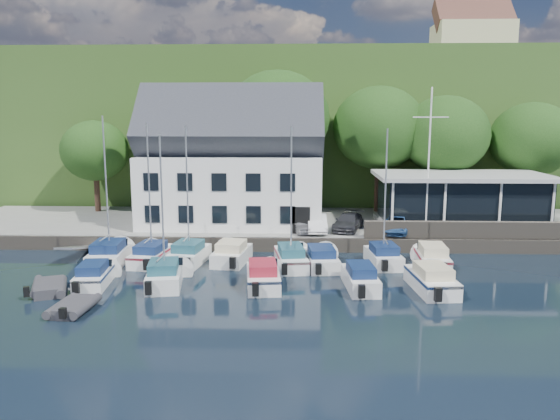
# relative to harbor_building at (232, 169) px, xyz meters

# --- Properties ---
(ground) EXTENTS (180.00, 180.00, 0.00)m
(ground) POSITION_rel_harbor_building_xyz_m (7.00, -16.50, -5.35)
(ground) COLOR black
(ground) RESTS_ON ground
(quay) EXTENTS (60.00, 13.00, 1.00)m
(quay) POSITION_rel_harbor_building_xyz_m (7.00, 1.00, -4.85)
(quay) COLOR gray
(quay) RESTS_ON ground
(quay_face) EXTENTS (60.00, 0.30, 1.00)m
(quay_face) POSITION_rel_harbor_building_xyz_m (7.00, -5.50, -4.85)
(quay_face) COLOR #5B5349
(quay_face) RESTS_ON ground
(hillside) EXTENTS (160.00, 75.00, 16.00)m
(hillside) POSITION_rel_harbor_building_xyz_m (7.00, 45.50, 2.65)
(hillside) COLOR #324F1D
(hillside) RESTS_ON ground
(field_patch) EXTENTS (50.00, 30.00, 0.30)m
(field_patch) POSITION_rel_harbor_building_xyz_m (15.00, 53.50, 10.80)
(field_patch) COLOR #516030
(field_patch) RESTS_ON hillside
(farmhouse) EXTENTS (10.40, 7.00, 8.20)m
(farmhouse) POSITION_rel_harbor_building_xyz_m (29.00, 35.50, 14.75)
(farmhouse) COLOR beige
(farmhouse) RESTS_ON hillside
(harbor_building) EXTENTS (14.40, 8.20, 8.70)m
(harbor_building) POSITION_rel_harbor_building_xyz_m (0.00, 0.00, 0.00)
(harbor_building) COLOR white
(harbor_building) RESTS_ON quay
(club_pavilion) EXTENTS (13.20, 7.20, 4.10)m
(club_pavilion) POSITION_rel_harbor_building_xyz_m (18.00, -0.50, -2.30)
(club_pavilion) COLOR black
(club_pavilion) RESTS_ON quay
(seawall) EXTENTS (18.00, 0.50, 1.20)m
(seawall) POSITION_rel_harbor_building_xyz_m (19.00, -5.10, -3.75)
(seawall) COLOR #5B5349
(seawall) RESTS_ON quay
(gangway) EXTENTS (1.20, 6.00, 1.40)m
(gangway) POSITION_rel_harbor_building_xyz_m (-9.50, -7.50, -5.35)
(gangway) COLOR silver
(gangway) RESTS_ON ground
(car_silver) EXTENTS (2.26, 3.58, 1.13)m
(car_silver) POSITION_rel_harbor_building_xyz_m (5.53, -3.47, -3.78)
(car_silver) COLOR silver
(car_silver) RESTS_ON quay
(car_white) EXTENTS (1.45, 4.01, 1.32)m
(car_white) POSITION_rel_harbor_building_xyz_m (6.69, -3.24, -3.69)
(car_white) COLOR white
(car_white) RESTS_ON quay
(car_dgrey) EXTENTS (3.00, 4.66, 1.26)m
(car_dgrey) POSITION_rel_harbor_building_xyz_m (9.09, -2.56, -3.72)
(car_dgrey) COLOR #2F2F34
(car_dgrey) RESTS_ON quay
(car_blue) EXTENTS (2.77, 4.27, 1.36)m
(car_blue) POSITION_rel_harbor_building_xyz_m (12.56, -3.49, -3.67)
(car_blue) COLOR #2B5085
(car_blue) RESTS_ON quay
(flagpole) EXTENTS (2.54, 0.20, 10.58)m
(flagpole) POSITION_rel_harbor_building_xyz_m (14.70, -3.51, 0.94)
(flagpole) COLOR white
(flagpole) RESTS_ON quay
(tree_0) EXTENTS (5.98, 5.98, 8.17)m
(tree_0) POSITION_rel_harbor_building_xyz_m (-12.92, 4.93, -0.26)
(tree_0) COLOR #163810
(tree_0) RESTS_ON quay
(tree_1) EXTENTS (7.92, 7.92, 10.82)m
(tree_1) POSITION_rel_harbor_building_xyz_m (-5.60, 6.10, 1.06)
(tree_1) COLOR #163810
(tree_1) RESTS_ON quay
(tree_2) EXTENTS (9.14, 9.14, 12.49)m
(tree_2) POSITION_rel_harbor_building_xyz_m (3.41, 4.79, 1.89)
(tree_2) COLOR #163810
(tree_2) RESTS_ON quay
(tree_3) EXTENTS (8.18, 8.18, 11.18)m
(tree_3) POSITION_rel_harbor_building_xyz_m (12.39, 5.79, 1.24)
(tree_3) COLOR #163810
(tree_3) RESTS_ON quay
(tree_4) EXTENTS (7.55, 7.55, 10.31)m
(tree_4) POSITION_rel_harbor_building_xyz_m (17.94, 4.70, 0.81)
(tree_4) COLOR #163810
(tree_4) RESTS_ON quay
(tree_5) EXTENTS (7.13, 7.13, 9.74)m
(tree_5) POSITION_rel_harbor_building_xyz_m (25.47, 4.96, 0.52)
(tree_5) COLOR #163810
(tree_5) RESTS_ON quay
(boat_r1_0) EXTENTS (2.69, 6.50, 9.45)m
(boat_r1_0) POSITION_rel_harbor_building_xyz_m (-7.03, -9.04, -0.62)
(boat_r1_0) COLOR white
(boat_r1_0) RESTS_ON ground
(boat_r1_1) EXTENTS (2.71, 6.22, 8.54)m
(boat_r1_1) POSITION_rel_harbor_building_xyz_m (-4.32, -8.81, -1.08)
(boat_r1_1) COLOR white
(boat_r1_1) RESTS_ON ground
(boat_r1_2) EXTENTS (2.83, 5.84, 9.15)m
(boat_r1_2) POSITION_rel_harbor_building_xyz_m (-1.85, -8.77, -0.78)
(boat_r1_2) COLOR white
(boat_r1_2) RESTS_ON ground
(boat_r1_3) EXTENTS (2.89, 5.73, 1.48)m
(boat_r1_3) POSITION_rel_harbor_building_xyz_m (0.93, -8.53, -4.61)
(boat_r1_3) COLOR white
(boat_r1_3) RESTS_ON ground
(boat_r1_4) EXTENTS (2.81, 6.61, 8.79)m
(boat_r1_4) POSITION_rel_harbor_building_xyz_m (4.84, -9.36, -0.96)
(boat_r1_4) COLOR white
(boat_r1_4) RESTS_ON ground
(boat_r1_5) EXTENTS (2.65, 6.25, 1.37)m
(boat_r1_5) POSITION_rel_harbor_building_xyz_m (6.78, -9.33, -4.67)
(boat_r1_5) COLOR white
(boat_r1_5) RESTS_ON ground
(boat_r1_6) EXTENTS (2.53, 5.58, 8.82)m
(boat_r1_6) POSITION_rel_harbor_building_xyz_m (10.82, -8.79, -0.94)
(boat_r1_6) COLOR white
(boat_r1_6) RESTS_ON ground
(boat_r1_7) EXTENTS (2.26, 6.19, 1.56)m
(boat_r1_7) POSITION_rel_harbor_building_xyz_m (13.81, -9.30, -4.57)
(boat_r1_7) COLOR white
(boat_r1_7) RESTS_ON ground
(boat_r2_0) EXTENTS (2.34, 5.72, 1.36)m
(boat_r2_0) POSITION_rel_harbor_building_xyz_m (-6.35, -13.60, -4.67)
(boat_r2_0) COLOR white
(boat_r2_0) RESTS_ON ground
(boat_r2_1) EXTENTS (2.90, 6.07, 9.13)m
(boat_r2_1) POSITION_rel_harbor_building_xyz_m (-2.30, -13.57, -0.79)
(boat_r2_1) COLOR white
(boat_r2_1) RESTS_ON ground
(boat_r2_2) EXTENTS (2.60, 6.12, 1.48)m
(boat_r2_2) POSITION_rel_harbor_building_xyz_m (3.31, -13.51, -4.61)
(boat_r2_2) COLOR white
(boat_r2_2) RESTS_ON ground
(boat_r2_3) EXTENTS (2.18, 6.02, 1.43)m
(boat_r2_3) POSITION_rel_harbor_building_xyz_m (8.80, -13.63, -4.63)
(boat_r2_3) COLOR white
(boat_r2_3) RESTS_ON ground
(boat_r2_4) EXTENTS (2.67, 6.45, 1.51)m
(boat_r2_4) POSITION_rel_harbor_building_xyz_m (12.71, -13.92, -4.60)
(boat_r2_4) COLOR white
(boat_r2_4) RESTS_ON ground
(dinghy_0) EXTENTS (3.00, 3.72, 0.75)m
(dinghy_0) POSITION_rel_harbor_building_xyz_m (-8.36, -14.97, -4.97)
(dinghy_0) COLOR #353439
(dinghy_0) RESTS_ON ground
(dinghy_1) EXTENTS (1.97, 3.09, 0.70)m
(dinghy_1) POSITION_rel_harbor_building_xyz_m (-5.81, -17.91, -5.00)
(dinghy_1) COLOR #353439
(dinghy_1) RESTS_ON ground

